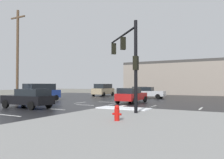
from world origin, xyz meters
TOP-DOWN VIEW (x-y plane):
  - ground_plane at (0.00, 0.00)m, footprint 120.00×120.00m
  - road_asphalt at (0.00, 0.00)m, footprint 44.00×44.00m
  - sidewalk_corner at (12.00, -12.00)m, footprint 18.00×18.00m
  - snow_strip_curbside at (5.00, -4.00)m, footprint 4.00×1.60m
  - lane_markings at (1.20, -1.38)m, footprint 36.15×36.15m
  - traffic_signal_mast at (5.68, -4.78)m, footprint 4.22×4.44m
  - fire_hydrant at (7.14, -9.24)m, footprint 0.48×0.26m
  - strip_building_background at (2.74, 25.87)m, footprint 20.31×8.00m
  - suv_blue at (-7.68, -0.33)m, footprint 2.61×4.99m
  - sedan_black at (-2.49, -6.40)m, footprint 4.56×2.06m
  - suv_tan at (-7.13, 13.34)m, footprint 2.38×4.92m
  - sedan_red at (2.97, 2.09)m, footprint 2.05×4.55m
  - sedan_green at (-0.69, 13.33)m, footprint 2.21×4.61m
  - sedan_silver at (1.67, 10.73)m, footprint 4.61×2.22m
  - utility_pole_mid at (-8.62, -2.69)m, footprint 2.20×0.28m

SIDE VIEW (x-z plane):
  - ground_plane at x=0.00m, z-range 0.00..0.00m
  - road_asphalt at x=0.00m, z-range 0.00..0.02m
  - lane_markings at x=1.20m, z-range 0.02..0.03m
  - sidewalk_corner at x=12.00m, z-range 0.00..0.14m
  - snow_strip_curbside at x=5.00m, z-range 0.14..0.20m
  - fire_hydrant at x=7.14m, z-range 0.14..0.93m
  - sedan_black at x=-2.49m, z-range 0.06..1.64m
  - sedan_red at x=2.97m, z-range 0.06..1.64m
  - sedan_green at x=-0.69m, z-range 0.06..1.64m
  - sedan_silver at x=1.67m, z-range 0.06..1.64m
  - suv_blue at x=-7.68m, z-range 0.08..2.11m
  - suv_tan at x=-7.13m, z-range 0.08..2.11m
  - strip_building_background at x=2.74m, z-range 0.00..6.43m
  - traffic_signal_mast at x=5.68m, z-range 1.17..7.13m
  - utility_pole_mid at x=-8.62m, z-range 0.22..10.43m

